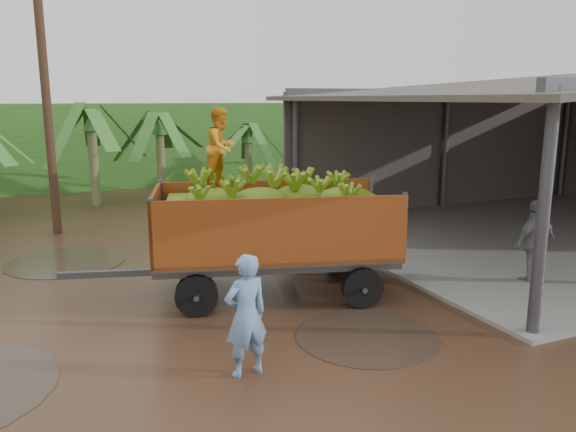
{
  "coord_description": "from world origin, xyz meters",
  "views": [
    {
      "loc": [
        -1.79,
        -9.96,
        3.8
      ],
      "look_at": [
        2.72,
        0.37,
        1.44
      ],
      "focal_mm": 35.0,
      "sensor_mm": 36.0,
      "label": 1
    }
  ],
  "objects_px": {
    "man_grey": "(535,242)",
    "banana_trailer": "(273,226)",
    "utility_pole": "(45,86)",
    "man_blue": "(246,315)"
  },
  "relations": [
    {
      "from": "man_grey",
      "to": "banana_trailer",
      "type": "bearing_deg",
      "value": -18.84
    },
    {
      "from": "banana_trailer",
      "to": "utility_pole",
      "type": "relative_size",
      "value": 0.79
    },
    {
      "from": "man_blue",
      "to": "utility_pole",
      "type": "relative_size",
      "value": 0.22
    },
    {
      "from": "man_blue",
      "to": "man_grey",
      "type": "height_order",
      "value": "man_grey"
    },
    {
      "from": "banana_trailer",
      "to": "man_blue",
      "type": "distance_m",
      "value": 3.39
    },
    {
      "from": "man_grey",
      "to": "utility_pole",
      "type": "xyz_separation_m",
      "value": [
        -8.96,
        8.8,
        3.23
      ]
    },
    {
      "from": "banana_trailer",
      "to": "man_blue",
      "type": "height_order",
      "value": "banana_trailer"
    },
    {
      "from": "man_blue",
      "to": "utility_pole",
      "type": "distance_m",
      "value": 10.87
    },
    {
      "from": "banana_trailer",
      "to": "man_grey",
      "type": "height_order",
      "value": "banana_trailer"
    },
    {
      "from": "man_blue",
      "to": "utility_pole",
      "type": "xyz_separation_m",
      "value": [
        -2.18,
        10.14,
        3.25
      ]
    }
  ]
}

